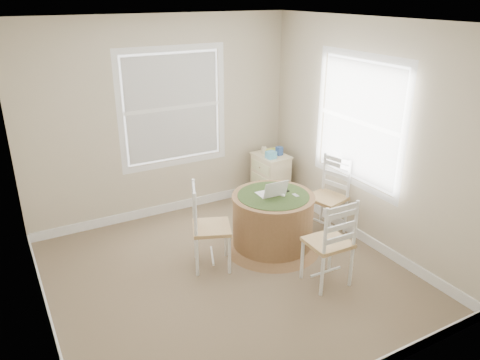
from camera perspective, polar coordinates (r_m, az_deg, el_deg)
room at (r=4.76m, az=-0.78°, el=3.09°), size 3.64×3.64×2.64m
round_table at (r=5.48m, az=4.00°, el=-4.81°), size 1.13×1.13×0.68m
chair_left at (r=5.08m, az=-3.50°, el=-5.77°), size 0.53×0.54×0.95m
chair_near at (r=4.88m, az=10.68°, el=-7.43°), size 0.43×0.41×0.95m
chair_right at (r=5.87m, az=10.51°, el=-2.14°), size 0.50×0.51×0.95m
laptop at (r=5.35m, az=3.88°, el=-1.54°), size 0.31×0.27×0.21m
mouse at (r=5.35m, az=5.19°, el=-1.83°), size 0.06×0.09×0.03m
phone at (r=5.37m, az=6.79°, el=-1.90°), size 0.05×0.09×0.02m
keys at (r=5.46m, az=5.64°, el=-1.39°), size 0.06×0.05×0.02m
corner_chest at (r=6.74m, az=3.72°, el=0.31°), size 0.43×0.55×0.69m
tissue_box at (r=6.48m, az=3.80°, el=3.12°), size 0.13×0.13×0.10m
box_yellow at (r=6.67m, az=3.91°, el=3.50°), size 0.16×0.11×0.06m
box_blue at (r=6.60m, az=4.71°, el=3.55°), size 0.09×0.09×0.12m
cup_cream at (r=6.67m, az=3.01°, el=3.67°), size 0.07×0.07×0.09m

